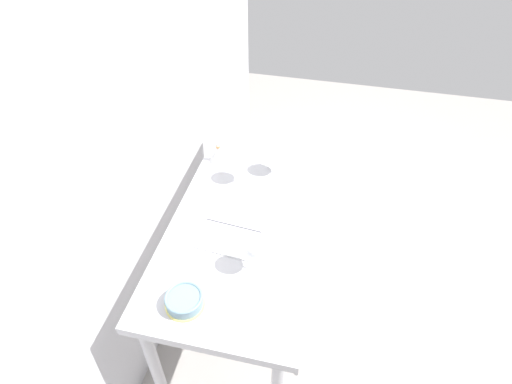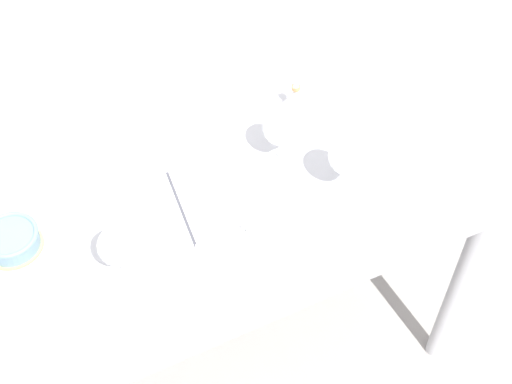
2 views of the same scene
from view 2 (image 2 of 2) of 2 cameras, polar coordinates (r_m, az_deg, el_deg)
ground_plane at (r=2.66m, az=-1.21°, el=-13.10°), size 6.00×6.00×0.00m
steel_counter at (r=1.97m, az=-1.51°, el=-2.87°), size 1.40×0.65×0.90m
wine_glass_near_right at (r=1.84m, az=7.18°, el=2.70°), size 0.10×0.10×0.18m
wine_glass_far_right at (r=1.91m, az=1.95°, el=4.94°), size 0.10×0.10×0.17m
wine_glass_near_center at (r=1.72m, az=-0.34°, el=-1.47°), size 0.09×0.09×0.17m
wine_glass_near_left at (r=1.67m, az=-10.76°, el=-4.26°), size 0.09×0.09×0.19m
open_notebook at (r=1.89m, az=-5.93°, el=-1.27°), size 0.35×0.28×0.01m
tasting_sheet_upper at (r=2.08m, az=8.16°, el=4.44°), size 0.24×0.29×0.00m
tasting_bowl at (r=1.89m, az=-18.65°, el=-3.55°), size 0.15×0.15×0.05m
decanter_funnel at (r=2.10m, az=3.09°, el=7.24°), size 0.10×0.10×0.13m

